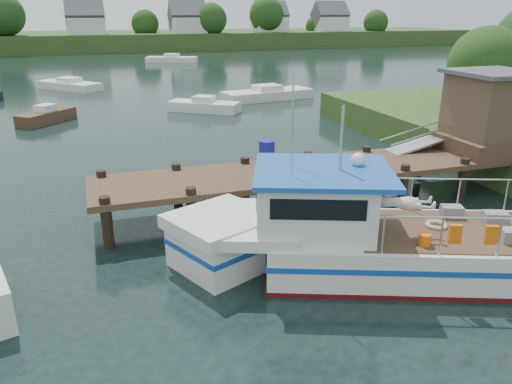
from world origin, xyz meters
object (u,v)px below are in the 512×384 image
object	(u,v)px
moored_rowboat	(46,116)
moored_c	(267,94)
dock	(433,134)
lobster_boat	(364,237)
moored_far	(172,59)
moored_d	(70,85)
moored_b	(204,106)

from	to	relation	value
moored_rowboat	moored_c	bearing A→B (deg)	-4.70
dock	lobster_boat	size ratio (longest dim) A/B	1.55
moored_far	moored_d	bearing A→B (deg)	-113.02
moored_far	lobster_boat	bearing A→B (deg)	-87.56
moored_c	moored_d	xyz separation A→B (m)	(-14.90, 10.46, -0.02)
moored_rowboat	moored_d	distance (m)	14.37
moored_rowboat	moored_c	world-z (taller)	moored_c
moored_far	moored_c	world-z (taller)	moored_far
dock	moored_b	world-z (taller)	dock
dock	moored_far	size ratio (longest dim) A/B	2.32
lobster_boat	moored_far	distance (m)	59.52
moored_far	moored_d	world-z (taller)	moored_far
moored_c	moored_d	distance (m)	18.20
dock	lobster_boat	bearing A→B (deg)	-139.28
moored_far	moored_b	xyz separation A→B (m)	(-3.64, -35.97, -0.03)
moored_b	moored_c	world-z (taller)	moored_c
moored_far	dock	bearing A→B (deg)	-82.08
dock	moored_b	xyz separation A→B (m)	(-4.66, 18.56, -1.84)
lobster_boat	moored_b	world-z (taller)	lobster_boat
moored_c	moored_d	world-z (taller)	moored_c
dock	moored_b	distance (m)	19.23
moored_c	moored_far	bearing A→B (deg)	93.95
moored_rowboat	moored_far	distance (m)	38.95
moored_b	moored_d	distance (m)	16.56
moored_c	moored_rowboat	bearing A→B (deg)	-166.33
moored_d	lobster_boat	bearing A→B (deg)	-87.79
lobster_boat	moored_d	size ratio (longest dim) A/B	1.73
moored_far	moored_c	bearing A→B (deg)	-79.27
moored_b	moored_c	xyz separation A→B (m)	(5.85, 3.41, 0.02)
lobster_boat	moored_d	world-z (taller)	lobster_boat
lobster_boat	moored_far	bearing A→B (deg)	106.50
dock	moored_far	xyz separation A→B (m)	(-1.02, 54.53, -1.81)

